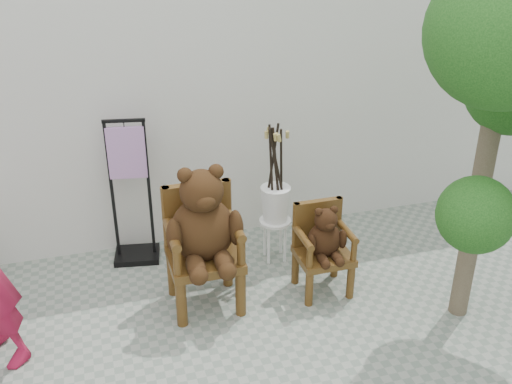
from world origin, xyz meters
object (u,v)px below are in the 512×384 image
(chair_small, at_px, (323,240))
(display_stand, at_px, (132,208))
(chair_big, at_px, (203,229))
(stool_bucket, at_px, (275,203))

(chair_small, bearing_deg, display_stand, 147.43)
(chair_big, bearing_deg, display_stand, 118.84)
(display_stand, relative_size, stool_bucket, 1.04)
(display_stand, height_order, stool_bucket, display_stand)
(chair_big, relative_size, chair_small, 1.55)
(chair_small, relative_size, stool_bucket, 0.61)
(chair_big, height_order, stool_bucket, stool_bucket)
(stool_bucket, bearing_deg, display_stand, 163.10)
(chair_big, xyz_separation_m, stool_bucket, (0.84, 0.54, -0.14))
(chair_big, height_order, display_stand, display_stand)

